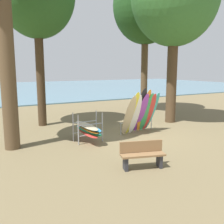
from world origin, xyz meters
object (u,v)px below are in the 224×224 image
at_px(park_bench, 142,154).
at_px(leaning_board_pile, 141,113).
at_px(board_storage_rack, 88,129).
at_px(tree_far_left_back, 146,7).

bearing_deg(park_bench, leaning_board_pile, 55.36).
height_order(leaning_board_pile, board_storage_rack, leaning_board_pile).
relative_size(leaning_board_pile, board_storage_rack, 1.07).
bearing_deg(park_bench, tree_far_left_back, 53.93).
relative_size(tree_far_left_back, park_bench, 6.75).
distance_m(tree_far_left_back, park_bench, 12.77).
bearing_deg(tree_far_left_back, board_storage_rack, -142.24).
xyz_separation_m(leaning_board_pile, park_bench, (-2.54, -3.67, -0.55)).
xyz_separation_m(leaning_board_pile, board_storage_rack, (-2.82, -0.08, -0.45)).
distance_m(board_storage_rack, park_bench, 3.61).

